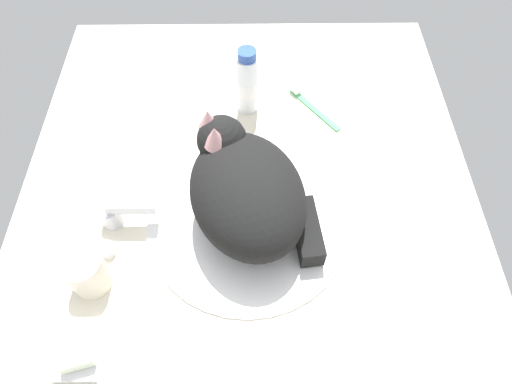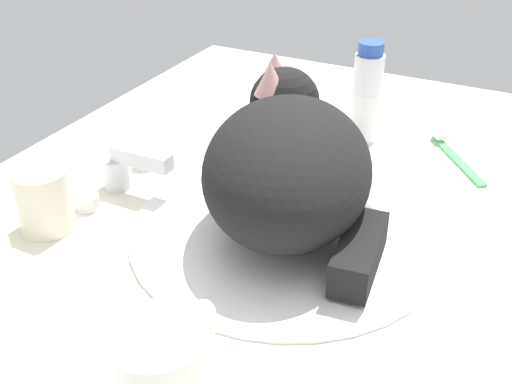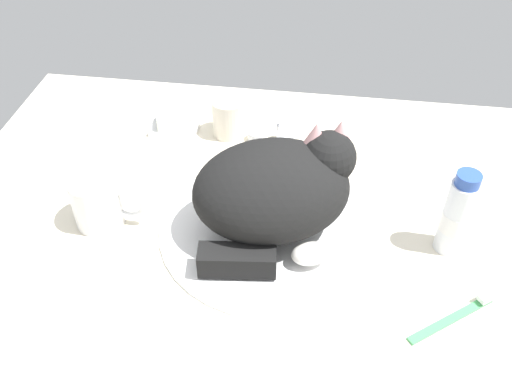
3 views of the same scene
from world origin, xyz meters
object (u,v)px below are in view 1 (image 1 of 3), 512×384
at_px(coffee_mug, 262,380).
at_px(toothbrush, 312,106).
at_px(rinse_cup, 87,273).
at_px(toothpaste_bottle, 246,83).
at_px(faucet, 117,214).
at_px(cat, 246,190).
at_px(soap_bar, 76,346).

bearing_deg(coffee_mug, toothbrush, -11.83).
relative_size(rinse_cup, toothbrush, 0.60).
xyz_separation_m(coffee_mug, toothpaste_bottle, (0.54, 0.02, 0.02)).
distance_m(rinse_cup, toothbrush, 0.54).
distance_m(faucet, rinse_cup, 0.11).
height_order(faucet, cat, cat).
xyz_separation_m(cat, rinse_cup, (-0.12, 0.24, -0.05)).
xyz_separation_m(faucet, cat, (0.01, -0.22, 0.06)).
bearing_deg(toothbrush, faucet, 127.44).
bearing_deg(toothbrush, rinse_cup, 135.17).
relative_size(cat, soap_bar, 4.36).
relative_size(faucet, coffee_mug, 1.22).
relative_size(cat, toothbrush, 2.28).
bearing_deg(faucet, soap_bar, 173.83).
distance_m(faucet, toothbrush, 0.44).
distance_m(cat, rinse_cup, 0.28).
xyz_separation_m(cat, toothbrush, (0.26, -0.13, -0.08)).
distance_m(faucet, coffee_mug, 0.36).
relative_size(coffee_mug, toothbrush, 0.96).
height_order(faucet, toothbrush, faucet).
relative_size(cat, toothpaste_bottle, 1.95).
xyz_separation_m(cat, toothpaste_bottle, (0.26, 0.00, -0.02)).
bearing_deg(coffee_mug, toothpaste_bottle, 2.26).
bearing_deg(rinse_cup, faucet, -12.89).
relative_size(cat, rinse_cup, 3.82).
bearing_deg(soap_bar, cat, -47.29).
relative_size(faucet, toothpaste_bottle, 1.00).
height_order(faucet, coffee_mug, coffee_mug).
bearing_deg(rinse_cup, toothbrush, -44.83).
relative_size(faucet, cat, 0.51).
xyz_separation_m(cat, soap_bar, (-0.22, 0.24, -0.06)).
distance_m(rinse_cup, toothpaste_bottle, 0.45).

